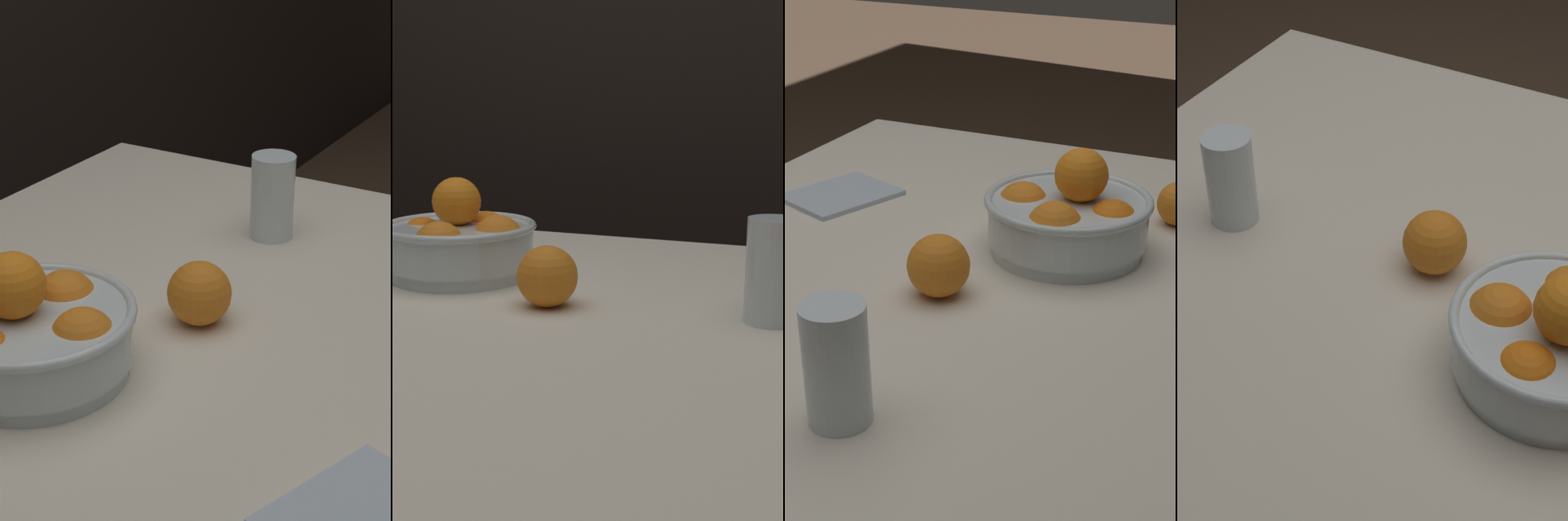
# 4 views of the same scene
# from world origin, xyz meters

# --- Properties ---
(dining_table) EXTENTS (1.22, 1.01, 0.71)m
(dining_table) POSITION_xyz_m (0.00, 0.00, 0.64)
(dining_table) COLOR beige
(dining_table) RESTS_ON ground_plane
(fruit_bowl) EXTENTS (0.24, 0.24, 0.15)m
(fruit_bowl) POSITION_xyz_m (-0.14, 0.11, 0.77)
(fruit_bowl) COLOR silver
(fruit_bowl) RESTS_ON dining_table
(juice_glass) EXTENTS (0.07, 0.07, 0.13)m
(juice_glass) POSITION_xyz_m (0.35, 0.04, 0.77)
(juice_glass) COLOR #F4A314
(juice_glass) RESTS_ON dining_table
(orange_loose_front) EXTENTS (0.08, 0.08, 0.08)m
(orange_loose_front) POSITION_xyz_m (0.06, -0.00, 0.76)
(orange_loose_front) COLOR orange
(orange_loose_front) RESTS_ON dining_table
(napkin) EXTENTS (0.21, 0.19, 0.01)m
(napkin) POSITION_xyz_m (-0.18, -0.31, 0.72)
(napkin) COLOR silver
(napkin) RESTS_ON dining_table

